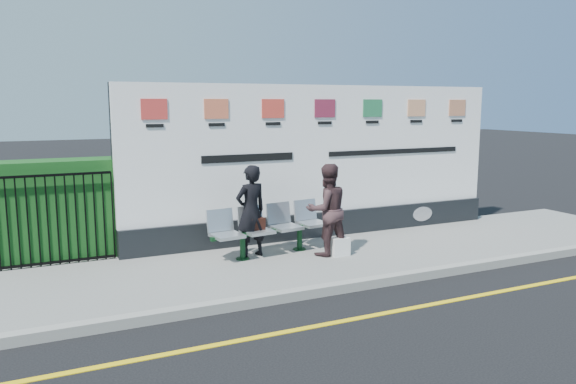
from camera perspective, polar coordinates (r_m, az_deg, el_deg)
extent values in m
plane|color=black|center=(8.10, 13.52, -11.24)|extent=(80.00, 80.00, 0.00)
cube|color=gray|center=(10.05, 4.60, -6.65)|extent=(14.00, 3.00, 0.12)
cube|color=gray|center=(8.84, 9.46, -8.90)|extent=(14.00, 0.18, 0.14)
cube|color=yellow|center=(8.10, 13.52, -11.21)|extent=(14.00, 0.10, 0.01)
cube|color=black|center=(11.36, 3.45, -3.19)|extent=(8.00, 0.30, 0.50)
cube|color=white|center=(11.14, 3.52, 4.37)|extent=(8.00, 0.14, 2.50)
cube|color=#164918|center=(10.37, -23.35, -1.73)|extent=(2.35, 0.70, 1.70)
imported|color=black|center=(9.72, -3.79, -1.96)|extent=(0.65, 0.50, 1.61)
imported|color=#3B2629|center=(9.82, 3.99, -1.81)|extent=(0.79, 0.62, 1.62)
cube|color=black|center=(9.72, -3.13, -3.26)|extent=(0.27, 0.14, 0.21)
cube|color=white|center=(9.93, 5.30, -5.55)|extent=(0.32, 0.19, 0.32)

